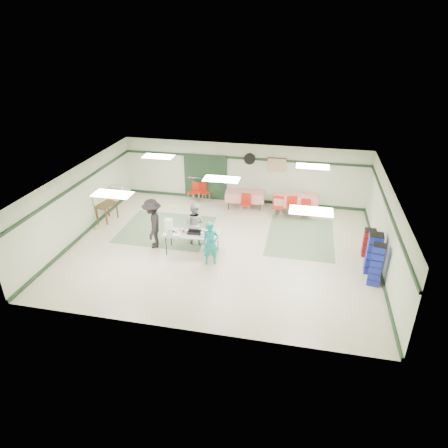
% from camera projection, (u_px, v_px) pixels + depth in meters
% --- Properties ---
extents(floor, '(11.00, 11.00, 0.00)m').
position_uv_depth(floor, '(222.00, 248.00, 14.65)').
color(floor, beige).
rests_on(floor, ground).
extents(ceiling, '(11.00, 11.00, 0.00)m').
position_uv_depth(ceiling, '(222.00, 178.00, 13.44)').
color(ceiling, silver).
rests_on(ceiling, wall_back).
extents(wall_back, '(11.00, 0.00, 11.00)m').
position_uv_depth(wall_back, '(243.00, 173.00, 17.98)').
color(wall_back, beige).
rests_on(wall_back, floor).
extents(wall_front, '(11.00, 0.00, 11.00)m').
position_uv_depth(wall_front, '(184.00, 289.00, 10.11)').
color(wall_front, beige).
rests_on(wall_front, floor).
extents(wall_left, '(0.00, 9.00, 9.00)m').
position_uv_depth(wall_left, '(80.00, 202.00, 15.07)').
color(wall_left, beige).
rests_on(wall_left, floor).
extents(wall_right, '(0.00, 9.00, 9.00)m').
position_uv_depth(wall_right, '(386.00, 230.00, 13.03)').
color(wall_right, beige).
rests_on(wall_right, floor).
extents(trim_back, '(11.00, 0.06, 0.10)m').
position_uv_depth(trim_back, '(243.00, 158.00, 17.64)').
color(trim_back, '#1C331F').
rests_on(trim_back, wall_back).
extents(baseboard_back, '(11.00, 0.06, 0.12)m').
position_uv_depth(baseboard_back, '(242.00, 200.00, 18.53)').
color(baseboard_back, '#1C331F').
rests_on(baseboard_back, floor).
extents(trim_left, '(0.06, 9.00, 0.10)m').
position_uv_depth(trim_left, '(77.00, 185.00, 14.75)').
color(trim_left, '#1C331F').
rests_on(trim_left, wall_back).
extents(baseboard_left, '(0.06, 9.00, 0.12)m').
position_uv_depth(baseboard_left, '(86.00, 232.00, 15.64)').
color(baseboard_left, '#1C331F').
rests_on(baseboard_left, floor).
extents(trim_right, '(0.06, 9.00, 0.10)m').
position_uv_depth(trim_right, '(389.00, 210.00, 12.72)').
color(trim_right, '#1C331F').
rests_on(trim_right, wall_back).
extents(baseboard_right, '(0.06, 9.00, 0.12)m').
position_uv_depth(baseboard_right, '(378.00, 263.00, 13.61)').
color(baseboard_right, '#1C331F').
rests_on(baseboard_right, floor).
extents(green_patch_a, '(3.50, 3.00, 0.01)m').
position_uv_depth(green_patch_a, '(166.00, 229.00, 15.99)').
color(green_patch_a, gray).
rests_on(green_patch_a, floor).
extents(green_patch_b, '(2.50, 3.50, 0.01)m').
position_uv_depth(green_patch_b, '(301.00, 236.00, 15.44)').
color(green_patch_b, gray).
rests_on(green_patch_b, floor).
extents(double_door_left, '(0.90, 0.06, 2.10)m').
position_uv_depth(double_door_left, '(196.00, 176.00, 18.47)').
color(double_door_left, gray).
rests_on(double_door_left, floor).
extents(double_door_right, '(0.90, 0.06, 2.10)m').
position_uv_depth(double_door_right, '(216.00, 178.00, 18.30)').
color(double_door_right, gray).
rests_on(double_door_right, floor).
extents(door_frame, '(2.00, 0.03, 2.15)m').
position_uv_depth(door_frame, '(205.00, 177.00, 18.37)').
color(door_frame, '#1C331F').
rests_on(door_frame, floor).
extents(wall_fan, '(0.50, 0.10, 0.50)m').
position_uv_depth(wall_fan, '(250.00, 159.00, 17.56)').
color(wall_fan, black).
rests_on(wall_fan, wall_back).
extents(scroll_banner, '(0.80, 0.02, 0.60)m').
position_uv_depth(scroll_banner, '(277.00, 165.00, 17.43)').
color(scroll_banner, '#DDBB8A').
rests_on(scroll_banner, wall_back).
extents(serving_table, '(2.07, 0.95, 0.76)m').
position_uv_depth(serving_table, '(192.00, 234.00, 14.08)').
color(serving_table, '#9E9E9A').
rests_on(serving_table, floor).
extents(sheet_tray_right, '(0.59, 0.46, 0.02)m').
position_uv_depth(sheet_tray_right, '(207.00, 235.00, 13.94)').
color(sheet_tray_right, silver).
rests_on(sheet_tray_right, serving_table).
extents(sheet_tray_mid, '(0.56, 0.44, 0.02)m').
position_uv_depth(sheet_tray_mid, '(190.00, 231.00, 14.20)').
color(sheet_tray_mid, silver).
rests_on(sheet_tray_mid, serving_table).
extents(sheet_tray_left, '(0.64, 0.50, 0.02)m').
position_uv_depth(sheet_tray_left, '(174.00, 233.00, 14.03)').
color(sheet_tray_left, silver).
rests_on(sheet_tray_left, serving_table).
extents(baking_pan, '(0.50, 0.33, 0.08)m').
position_uv_depth(baking_pan, '(195.00, 232.00, 14.04)').
color(baking_pan, black).
rests_on(baking_pan, serving_table).
extents(foam_box_stack, '(0.25, 0.23, 0.43)m').
position_uv_depth(foam_box_stack, '(169.00, 225.00, 14.19)').
color(foam_box_stack, white).
rests_on(foam_box_stack, serving_table).
extents(volunteer_teal, '(0.65, 0.54, 1.53)m').
position_uv_depth(volunteer_teal, '(211.00, 243.00, 13.39)').
color(volunteer_teal, teal).
rests_on(volunteer_teal, floor).
extents(volunteer_grey, '(0.86, 0.72, 1.59)m').
position_uv_depth(volunteer_grey, '(194.00, 223.00, 14.68)').
color(volunteer_grey, gray).
rests_on(volunteer_grey, floor).
extents(volunteer_dark, '(1.00, 1.35, 1.86)m').
position_uv_depth(volunteer_dark, '(153.00, 224.00, 14.35)').
color(volunteer_dark, black).
rests_on(volunteer_dark, floor).
extents(dining_table_a, '(1.97, 1.13, 0.77)m').
position_uv_depth(dining_table_a, '(295.00, 200.00, 17.20)').
color(dining_table_a, red).
rests_on(dining_table_a, floor).
extents(dining_table_b, '(1.74, 0.90, 0.77)m').
position_uv_depth(dining_table_b, '(245.00, 196.00, 17.61)').
color(dining_table_b, red).
rests_on(dining_table_b, floor).
extents(chair_a, '(0.53, 0.53, 0.94)m').
position_uv_depth(chair_a, '(292.00, 205.00, 16.72)').
color(chair_a, red).
rests_on(chair_a, floor).
extents(chair_b, '(0.44, 0.44, 0.89)m').
position_uv_depth(chair_b, '(278.00, 204.00, 16.84)').
color(chair_b, red).
rests_on(chair_b, floor).
extents(chair_c, '(0.41, 0.41, 0.87)m').
position_uv_depth(chair_c, '(306.00, 207.00, 16.64)').
color(chair_c, red).
rests_on(chair_c, floor).
extents(chair_d, '(0.43, 0.43, 0.89)m').
position_uv_depth(chair_d, '(246.00, 202.00, 17.10)').
color(chair_d, red).
rests_on(chair_d, floor).
extents(chair_loose_a, '(0.60, 0.60, 0.92)m').
position_uv_depth(chair_loose_a, '(203.00, 190.00, 18.28)').
color(chair_loose_a, red).
rests_on(chair_loose_a, floor).
extents(chair_loose_b, '(0.55, 0.55, 0.89)m').
position_uv_depth(chair_loose_b, '(194.00, 190.00, 18.31)').
color(chair_loose_b, red).
rests_on(chair_loose_b, floor).
extents(crate_stack_blue_a, '(0.47, 0.47, 1.41)m').
position_uv_depth(crate_stack_blue_a, '(373.00, 254.00, 12.91)').
color(crate_stack_blue_a, '#1A27A1').
rests_on(crate_stack_blue_a, floor).
extents(crate_stack_red, '(0.41, 0.41, 1.01)m').
position_uv_depth(crate_stack_red, '(369.00, 243.00, 13.96)').
color(crate_stack_red, '#9D150F').
rests_on(crate_stack_red, floor).
extents(crate_stack_blue_b, '(0.42, 0.42, 1.41)m').
position_uv_depth(crate_stack_blue_b, '(376.00, 265.00, 12.31)').
color(crate_stack_blue_b, '#1A27A1').
rests_on(crate_stack_blue_b, floor).
extents(printer_table, '(0.72, 0.97, 0.74)m').
position_uv_depth(printer_table, '(106.00, 206.00, 16.44)').
color(printer_table, brown).
rests_on(printer_table, floor).
extents(office_printer, '(0.55, 0.51, 0.38)m').
position_uv_depth(office_printer, '(117.00, 190.00, 17.25)').
color(office_printer, '#B5B5B0').
rests_on(office_printer, printer_table).
extents(broom, '(0.07, 0.23, 1.43)m').
position_uv_depth(broom, '(95.00, 211.00, 15.74)').
color(broom, brown).
rests_on(broom, floor).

